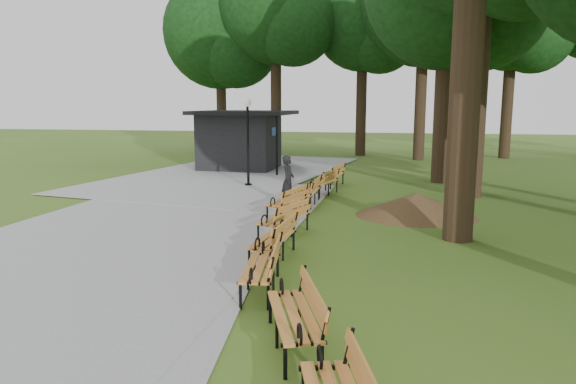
% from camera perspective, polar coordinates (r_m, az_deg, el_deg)
% --- Properties ---
extents(ground, '(100.00, 100.00, 0.00)m').
position_cam_1_polar(ground, '(10.31, -2.42, -8.64)').
color(ground, '#375919').
rests_on(ground, ground).
extents(path, '(12.00, 38.00, 0.06)m').
position_cam_1_polar(path, '(14.37, -15.35, -3.62)').
color(path, gray).
rests_on(path, ground).
extents(person, '(0.39, 0.58, 1.59)m').
position_cam_1_polar(person, '(16.86, 0.01, 1.28)').
color(person, black).
rests_on(person, ground).
extents(kiosk, '(4.73, 4.15, 2.87)m').
position_cam_1_polar(kiosk, '(26.05, -5.26, 5.59)').
color(kiosk, black).
rests_on(kiosk, ground).
extents(lamp_post, '(0.32, 0.32, 3.41)m').
position_cam_1_polar(lamp_post, '(20.57, -4.38, 7.32)').
color(lamp_post, black).
rests_on(lamp_post, ground).
extents(dirt_mound, '(2.90, 2.90, 0.69)m').
position_cam_1_polar(dirt_mound, '(15.61, 13.68, -1.32)').
color(dirt_mound, '#47301C').
rests_on(dirt_mound, ground).
extents(bench_1, '(1.22, 2.00, 0.88)m').
position_cam_1_polar(bench_1, '(7.18, 0.57, -13.22)').
color(bench_1, '#BB6F2B').
rests_on(bench_1, ground).
extents(bench_2, '(0.86, 1.96, 0.88)m').
position_cam_1_polar(bench_2, '(9.18, -2.98, -8.09)').
color(bench_2, '#BB6F2B').
rests_on(bench_2, ground).
extents(bench_3, '(0.81, 1.95, 0.88)m').
position_cam_1_polar(bench_3, '(10.98, -1.65, -5.12)').
color(bench_3, '#BB6F2B').
rests_on(bench_3, ground).
extents(bench_4, '(1.22, 2.00, 0.88)m').
position_cam_1_polar(bench_4, '(12.91, -0.45, -2.87)').
color(bench_4, '#BB6F2B').
rests_on(bench_4, ground).
extents(bench_5, '(1.09, 2.00, 0.88)m').
position_cam_1_polar(bench_5, '(15.17, -0.10, -1.00)').
color(bench_5, '#BB6F2B').
rests_on(bench_5, ground).
extents(bench_6, '(0.68, 1.91, 0.88)m').
position_cam_1_polar(bench_6, '(16.79, 2.18, 0.02)').
color(bench_6, '#BB6F2B').
rests_on(bench_6, ground).
extents(bench_7, '(1.12, 2.00, 0.88)m').
position_cam_1_polar(bench_7, '(18.69, 3.78, 0.98)').
color(bench_7, '#BB6F2B').
rests_on(bench_7, ground).
extents(bench_8, '(1.01, 1.99, 0.88)m').
position_cam_1_polar(bench_8, '(20.64, 4.73, 1.79)').
color(bench_8, '#BB6F2B').
rests_on(bench_8, ground).
extents(tree_backdrop, '(37.64, 10.02, 16.28)m').
position_cam_1_polar(tree_backdrop, '(33.23, 18.99, 17.58)').
color(tree_backdrop, black).
rests_on(tree_backdrop, ground).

